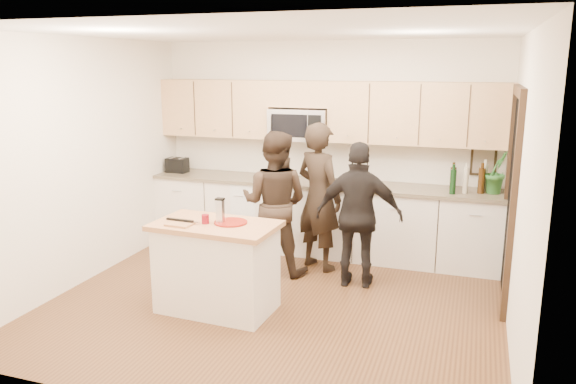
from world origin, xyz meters
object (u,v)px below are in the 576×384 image
(island, at_px, (217,266))
(woman_left, at_px, (319,197))
(woman_right, at_px, (359,215))
(woman_center, at_px, (275,203))
(toaster, at_px, (177,165))

(island, xyz_separation_m, woman_left, (0.63, 1.47, 0.42))
(woman_left, relative_size, woman_right, 1.09)
(woman_left, height_order, woman_right, woman_left)
(woman_right, bearing_deg, woman_left, -40.45)
(island, distance_m, woman_center, 1.25)
(woman_center, bearing_deg, toaster, -26.32)
(woman_center, distance_m, woman_right, 1.02)
(island, xyz_separation_m, toaster, (-1.56, 2.01, 0.59))
(toaster, height_order, woman_center, woman_center)
(island, bearing_deg, woman_left, 69.49)
(woman_left, bearing_deg, woman_center, 60.23)
(toaster, distance_m, woman_right, 2.92)
(island, bearing_deg, woman_center, 83.91)
(toaster, distance_m, woman_center, 1.94)
(toaster, bearing_deg, island, -52.25)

